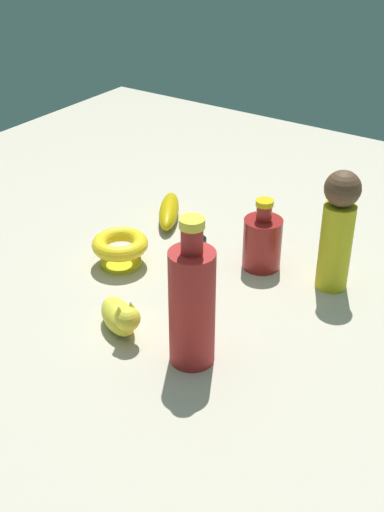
{
  "coord_description": "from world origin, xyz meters",
  "views": [
    {
      "loc": [
        0.89,
        0.6,
        0.72
      ],
      "look_at": [
        0.0,
        0.0,
        0.08
      ],
      "focal_mm": 46.17,
      "sensor_mm": 36.0,
      "label": 1
    }
  ],
  "objects_px": {
    "bottle_tall": "(192,304)",
    "nail_polish_jar": "(196,248)",
    "person_figure_adult": "(338,229)",
    "bottle_short": "(262,241)",
    "cat_figurine": "(120,316)",
    "banana": "(169,211)",
    "bowl": "(121,246)"
  },
  "relations": [
    {
      "from": "bottle_tall",
      "to": "banana",
      "type": "distance_m",
      "value": 0.52
    },
    {
      "from": "bottle_short",
      "to": "banana",
      "type": "bearing_deg",
      "value": -102.6
    },
    {
      "from": "nail_polish_jar",
      "to": "bowl",
      "type": "bearing_deg",
      "value": -45.51
    },
    {
      "from": "bowl",
      "to": "cat_figurine",
      "type": "xyz_separation_m",
      "value": [
        0.18,
        0.15,
        -0.01
      ]
    },
    {
      "from": "bottle_tall",
      "to": "banana",
      "type": "relative_size",
      "value": 1.51
    },
    {
      "from": "nail_polish_jar",
      "to": "person_figure_adult",
      "type": "distance_m",
      "value": 0.31
    },
    {
      "from": "bottle_tall",
      "to": "cat_figurine",
      "type": "xyz_separation_m",
      "value": [
        0.01,
        -0.15,
        -0.08
      ]
    },
    {
      "from": "bowl",
      "to": "bottle_tall",
      "type": "relative_size",
      "value": 0.44
    },
    {
      "from": "bottle_tall",
      "to": "bottle_short",
      "type": "height_order",
      "value": "bottle_tall"
    },
    {
      "from": "bottle_tall",
      "to": "cat_figurine",
      "type": "relative_size",
      "value": 2.14
    },
    {
      "from": "banana",
      "to": "cat_figurine",
      "type": "bearing_deg",
      "value": -6.65
    },
    {
      "from": "bottle_tall",
      "to": "person_figure_adult",
      "type": "relative_size",
      "value": 1.09
    },
    {
      "from": "person_figure_adult",
      "to": "banana",
      "type": "distance_m",
      "value": 0.45
    },
    {
      "from": "banana",
      "to": "bowl",
      "type": "bearing_deg",
      "value": -21.9
    },
    {
      "from": "nail_polish_jar",
      "to": "bottle_short",
      "type": "bearing_deg",
      "value": 108.77
    },
    {
      "from": "cat_figurine",
      "to": "bowl",
      "type": "bearing_deg",
      "value": -140.98
    },
    {
      "from": "bowl",
      "to": "bottle_short",
      "type": "relative_size",
      "value": 0.77
    },
    {
      "from": "person_figure_adult",
      "to": "bottle_short",
      "type": "distance_m",
      "value": 0.17
    },
    {
      "from": "bowl",
      "to": "person_figure_adult",
      "type": "height_order",
      "value": "person_figure_adult"
    },
    {
      "from": "cat_figurine",
      "to": "banana",
      "type": "xyz_separation_m",
      "value": [
        -0.4,
        -0.18,
        -0.01
      ]
    },
    {
      "from": "bowl",
      "to": "bottle_short",
      "type": "bearing_deg",
      "value": 122.49
    },
    {
      "from": "bottle_tall",
      "to": "person_figure_adult",
      "type": "height_order",
      "value": "bottle_tall"
    },
    {
      "from": "bottle_tall",
      "to": "nail_polish_jar",
      "type": "height_order",
      "value": "bottle_tall"
    },
    {
      "from": "cat_figurine",
      "to": "person_figure_adult",
      "type": "bearing_deg",
      "value": 144.54
    },
    {
      "from": "cat_figurine",
      "to": "nail_polish_jar",
      "type": "relative_size",
      "value": 2.68
    },
    {
      "from": "bowl",
      "to": "person_figure_adult",
      "type": "bearing_deg",
      "value": 113.12
    },
    {
      "from": "nail_polish_jar",
      "to": "bottle_short",
      "type": "distance_m",
      "value": 0.14
    },
    {
      "from": "cat_figurine",
      "to": "bottle_short",
      "type": "bearing_deg",
      "value": 163.68
    },
    {
      "from": "bowl",
      "to": "person_figure_adult",
      "type": "xyz_separation_m",
      "value": [
        -0.17,
        0.4,
        0.09
      ]
    },
    {
      "from": "bottle_tall",
      "to": "cat_figurine",
      "type": "bearing_deg",
      "value": -86.49
    },
    {
      "from": "cat_figurine",
      "to": "bottle_short",
      "type": "distance_m",
      "value": 0.35
    },
    {
      "from": "cat_figurine",
      "to": "bottle_short",
      "type": "xyz_separation_m",
      "value": [
        -0.34,
        0.1,
        0.03
      ]
    }
  ]
}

